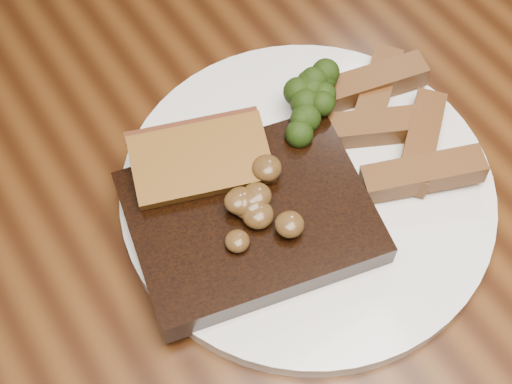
% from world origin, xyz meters
% --- Properties ---
extents(dining_table, '(1.60, 0.90, 0.75)m').
position_xyz_m(dining_table, '(0.00, 0.00, 0.66)').
color(dining_table, '#45250D').
rests_on(dining_table, ground).
extents(plate, '(0.35, 0.35, 0.01)m').
position_xyz_m(plate, '(0.04, -0.02, 0.76)').
color(plate, white).
rests_on(plate, dining_table).
extents(steak, '(0.20, 0.17, 0.03)m').
position_xyz_m(steak, '(-0.02, -0.02, 0.77)').
color(steak, black).
rests_on(steak, plate).
extents(steak_bone, '(0.14, 0.04, 0.02)m').
position_xyz_m(steak_bone, '(-0.02, -0.08, 0.77)').
color(steak_bone, '#C2B696').
rests_on(steak_bone, plate).
extents(mushroom_pile, '(0.07, 0.07, 0.03)m').
position_xyz_m(mushroom_pile, '(-0.01, -0.02, 0.80)').
color(mushroom_pile, '#54391A').
rests_on(mushroom_pile, steak).
extents(garlic_bread, '(0.12, 0.09, 0.02)m').
position_xyz_m(garlic_bread, '(-0.03, 0.03, 0.77)').
color(garlic_bread, brown).
rests_on(garlic_bread, plate).
extents(potato_wedges, '(0.12, 0.12, 0.02)m').
position_xyz_m(potato_wedges, '(0.11, -0.02, 0.77)').
color(potato_wedges, brown).
rests_on(potato_wedges, plate).
extents(broccoli_cluster, '(0.07, 0.07, 0.04)m').
position_xyz_m(broccoli_cluster, '(0.08, 0.04, 0.78)').
color(broccoli_cluster, '#1F310B').
rests_on(broccoli_cluster, plate).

